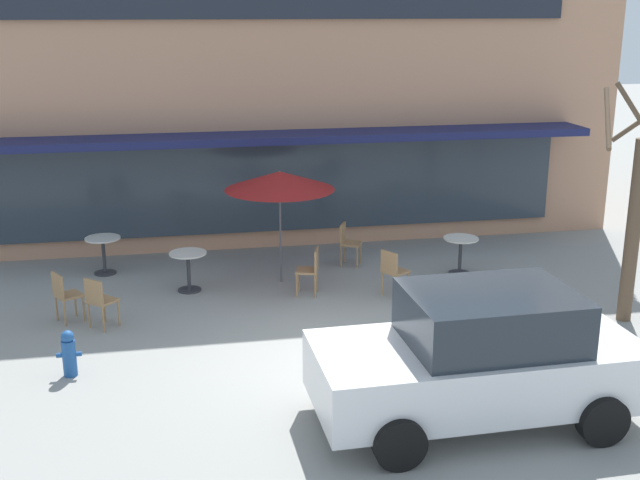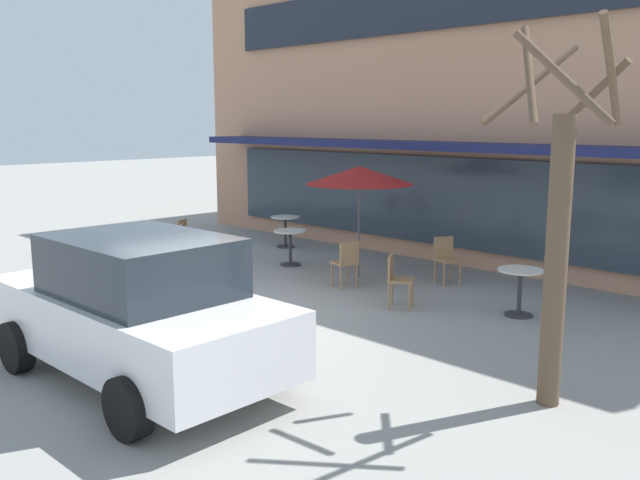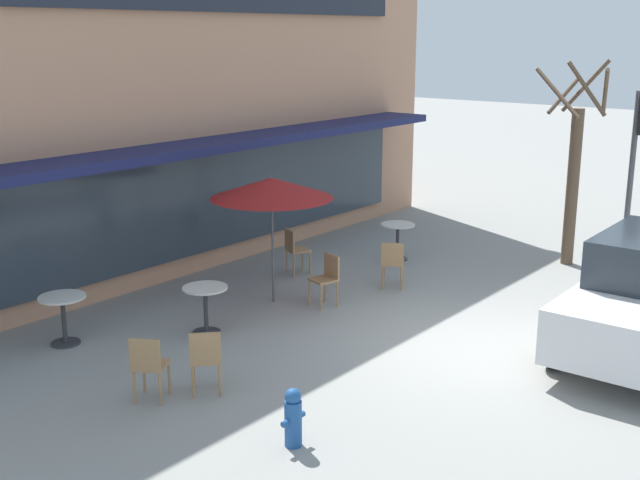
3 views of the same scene
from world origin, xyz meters
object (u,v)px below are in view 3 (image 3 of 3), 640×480
object	(u,v)px
patio_umbrella_green_folded	(272,188)
cafe_chair_3	(295,248)
cafe_table_by_tree	(63,312)
cafe_table_near_wall	(398,235)
fire_hydrant	(293,417)
cafe_chair_2	(327,276)
street_tree	(574,171)
cafe_table_streetside	(205,302)
cafe_chair_1	(393,261)
cafe_chair_0	(206,357)
cafe_chair_4	(149,363)
traffic_light_pole	(639,145)

from	to	relation	value
patio_umbrella_green_folded	cafe_chair_3	world-z (taller)	patio_umbrella_green_folded
cafe_table_by_tree	cafe_chair_3	distance (m)	4.95
cafe_table_near_wall	cafe_table_by_tree	distance (m)	7.16
cafe_chair_3	fire_hydrant	world-z (taller)	cafe_chair_3
fire_hydrant	cafe_chair_2	bearing A→B (deg)	33.75
cafe_chair_2	street_tree	distance (m)	5.71
street_tree	cafe_table_streetside	bearing A→B (deg)	158.57
patio_umbrella_green_folded	street_tree	distance (m)	6.31
cafe_table_streetside	street_tree	world-z (taller)	street_tree
cafe_chair_1	cafe_chair_0	bearing A→B (deg)	-173.51
cafe_chair_1	cafe_chair_4	distance (m)	5.82
cafe_table_streetside	cafe_chair_2	bearing A→B (deg)	-16.03
cafe_table_streetside	cafe_chair_3	world-z (taller)	cafe_chair_3
cafe_table_near_wall	cafe_chair_1	world-z (taller)	cafe_chair_1
patio_umbrella_green_folded	cafe_chair_2	world-z (taller)	patio_umbrella_green_folded
cafe_table_streetside	fire_hydrant	bearing A→B (deg)	-118.58
patio_umbrella_green_folded	fire_hydrant	distance (m)	5.33
cafe_table_near_wall	cafe_chair_4	world-z (taller)	cafe_chair_4
patio_umbrella_green_folded	cafe_chair_2	bearing A→B (deg)	-61.90
cafe_chair_0	cafe_chair_4	distance (m)	0.72
cafe_chair_4	cafe_chair_1	bearing A→B (deg)	1.85
cafe_chair_2	cafe_chair_3	xyz separation A→B (m)	(1.06, 1.63, 0.00)
cafe_chair_2	cafe_chair_3	size ratio (longest dim) A/B	1.00
cafe_table_streetside	traffic_light_pole	size ratio (longest dim) A/B	0.22
cafe_chair_0	cafe_chair_2	bearing A→B (deg)	14.40
cafe_chair_3	cafe_table_near_wall	bearing A→B (deg)	-25.59
cafe_chair_2	cafe_chair_4	world-z (taller)	same
cafe_table_by_tree	cafe_chair_4	xyz separation A→B (m)	(-0.47, -2.54, 0.01)
cafe_chair_1	street_tree	world-z (taller)	street_tree
cafe_chair_0	cafe_chair_2	world-z (taller)	same
cafe_table_by_tree	traffic_light_pole	bearing A→B (deg)	-24.34
cafe_table_by_tree	street_tree	world-z (taller)	street_tree
cafe_chair_4	fire_hydrant	distance (m)	2.18
fire_hydrant	patio_umbrella_green_folded	bearing A→B (deg)	44.51
cafe_table_by_tree	cafe_table_streetside	bearing A→B (deg)	-39.22
cafe_table_streetside	cafe_chair_3	xyz separation A→B (m)	(3.29, 0.99, 0.01)
cafe_chair_1	cafe_chair_4	xyz separation A→B (m)	(-5.82, -0.19, 0.00)
patio_umbrella_green_folded	cafe_chair_0	xyz separation A→B (m)	(-3.30, -1.80, -1.50)
cafe_chair_1	traffic_light_pole	distance (m)	6.21
cafe_table_near_wall	traffic_light_pole	bearing A→B (deg)	-43.34
cafe_chair_3	traffic_light_pole	world-z (taller)	traffic_light_pole
cafe_table_by_tree	cafe_chair_2	world-z (taller)	cafe_chair_2
cafe_table_by_tree	cafe_chair_3	world-z (taller)	cafe_chair_3
cafe_chair_3	cafe_table_by_tree	bearing A→B (deg)	175.94
cafe_table_near_wall	cafe_chair_3	distance (m)	2.32
cafe_chair_0	cafe_table_by_tree	bearing A→B (deg)	92.50
cafe_chair_3	fire_hydrant	bearing A→B (deg)	-139.70
cafe_table_near_wall	fire_hydrant	size ratio (longest dim) A/B	1.08
cafe_table_by_tree	cafe_chair_3	bearing A→B (deg)	-4.06
cafe_table_by_tree	cafe_chair_1	bearing A→B (deg)	-23.73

